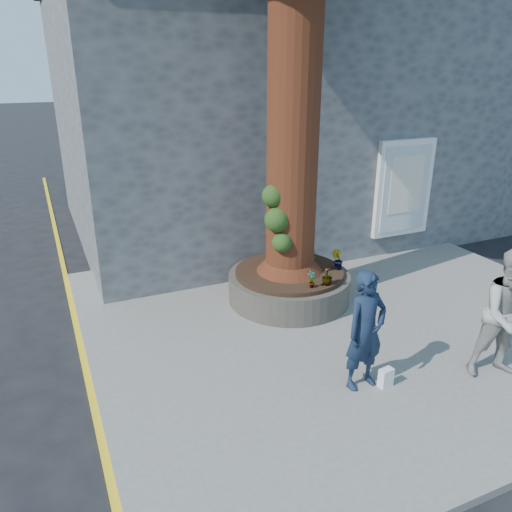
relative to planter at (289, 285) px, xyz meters
name	(u,v)px	position (x,y,z in m)	size (l,w,h in m)	color
ground	(302,368)	(-0.80, -2.00, -0.41)	(120.00, 120.00, 0.00)	black
pavement	(348,317)	(0.70, -1.00, -0.35)	(9.00, 8.00, 0.12)	slate
yellow_line	(88,380)	(-3.85, -1.00, -0.41)	(0.10, 30.00, 0.01)	yellow
stone_shop	(259,110)	(1.70, 5.20, 2.75)	(10.30, 8.30, 6.30)	#4A4D4F
neighbour_shop	(476,106)	(9.70, 5.20, 2.59)	(6.00, 8.00, 6.00)	#4A4D4F
planter	(289,285)	(0.00, 0.00, 0.00)	(2.30, 2.30, 0.60)	black
man	(366,331)	(-0.33, -2.85, 0.57)	(0.63, 0.41, 1.73)	#142239
woman	(510,315)	(1.66, -3.46, 0.67)	(0.94, 0.73, 1.93)	#9C9B96
shopping_bag	(386,378)	(-0.04, -3.03, -0.15)	(0.20, 0.12, 0.28)	white
plant_a	(312,279)	(-0.01, -0.85, 0.46)	(0.17, 0.11, 0.31)	gray
plant_b	(337,260)	(0.85, -0.32, 0.50)	(0.21, 0.20, 0.38)	gray
plant_c	(327,276)	(0.30, -0.85, 0.47)	(0.19, 0.19, 0.33)	gray
plant_d	(311,255)	(0.58, 0.18, 0.45)	(0.26, 0.23, 0.29)	gray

